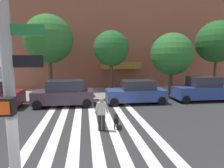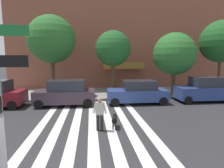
% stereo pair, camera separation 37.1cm
% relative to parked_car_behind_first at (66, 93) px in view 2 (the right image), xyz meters
% --- Properties ---
extents(ground_plane, '(160.00, 160.00, 0.00)m').
position_rel_parked_car_behind_first_xyz_m(ground_plane, '(0.71, -4.44, -0.94)').
color(ground_plane, '#2B2B2D').
extents(sidewalk_far, '(80.00, 6.00, 0.15)m').
position_rel_parked_car_behind_first_xyz_m(sidewalk_far, '(0.71, 4.33, -0.87)').
color(sidewalk_far, gray).
rests_on(sidewalk_far, ground_plane).
extents(crosswalk_stripes, '(5.85, 10.94, 0.01)m').
position_rel_parked_car_behind_first_xyz_m(crosswalk_stripes, '(1.94, -4.44, -0.94)').
color(crosswalk_stripes, silver).
rests_on(crosswalk_stripes, ground_plane).
extents(apartment_block, '(34.23, 19.14, 24.33)m').
position_rel_parked_car_behind_first_xyz_m(apartment_block, '(9.84, 16.20, 11.22)').
color(apartment_block, brown).
rests_on(apartment_block, ground_plane).
extents(parked_car_behind_first, '(4.40, 2.04, 1.93)m').
position_rel_parked_car_behind_first_xyz_m(parked_car_behind_first, '(0.00, 0.00, 0.00)').
color(parked_car_behind_first, '#3A2C38').
rests_on(parked_car_behind_first, ground_plane).
extents(parked_car_third_in_line, '(4.66, 2.05, 1.83)m').
position_rel_parked_car_behind_first_xyz_m(parked_car_third_in_line, '(5.52, -0.00, -0.06)').
color(parked_car_third_in_line, navy).
rests_on(parked_car_third_in_line, ground_plane).
extents(parked_car_fourth_in_line, '(4.60, 2.00, 2.04)m').
position_rel_parked_car_behind_first_xyz_m(parked_car_fourth_in_line, '(11.19, 0.00, 0.02)').
color(parked_car_fourth_in_line, navy).
rests_on(parked_car_fourth_in_line, ground_plane).
extents(street_tree_nearest, '(4.22, 4.22, 7.19)m').
position_rel_parked_car_behind_first_xyz_m(street_tree_nearest, '(-1.53, 3.30, 4.26)').
color(street_tree_nearest, '#4C3823').
rests_on(street_tree_nearest, sidewalk_far).
extents(street_tree_middle, '(3.18, 3.18, 5.87)m').
position_rel_parked_car_behind_first_xyz_m(street_tree_middle, '(3.92, 2.75, 3.45)').
color(street_tree_middle, '#4C3823').
rests_on(street_tree_middle, sidewalk_far).
extents(street_tree_further, '(3.84, 3.84, 5.71)m').
position_rel_parked_car_behind_first_xyz_m(street_tree_further, '(9.46, 2.18, 2.98)').
color(street_tree_further, '#4C3823').
rests_on(street_tree_further, sidewalk_far).
extents(street_tree_furthest, '(3.97, 3.97, 6.97)m').
position_rel_parked_car_behind_first_xyz_m(street_tree_furthest, '(14.24, 2.52, 4.18)').
color(street_tree_furthest, '#4C3823').
rests_on(street_tree_furthest, sidewalk_far).
extents(pedestrian_dog_walker, '(0.71, 0.30, 1.64)m').
position_rel_parked_car_behind_first_xyz_m(pedestrian_dog_walker, '(2.29, -5.25, -0.02)').
color(pedestrian_dog_walker, black).
rests_on(pedestrian_dog_walker, ground_plane).
extents(dog_on_leash, '(0.35, 0.98, 0.65)m').
position_rel_parked_car_behind_first_xyz_m(dog_on_leash, '(3.05, -4.96, -0.50)').
color(dog_on_leash, black).
rests_on(dog_on_leash, ground_plane).
extents(pedestrian_bystander, '(0.71, 0.32, 1.64)m').
position_rel_parked_car_behind_first_xyz_m(pedestrian_bystander, '(11.31, 2.17, 0.13)').
color(pedestrian_bystander, black).
rests_on(pedestrian_bystander, sidewalk_far).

